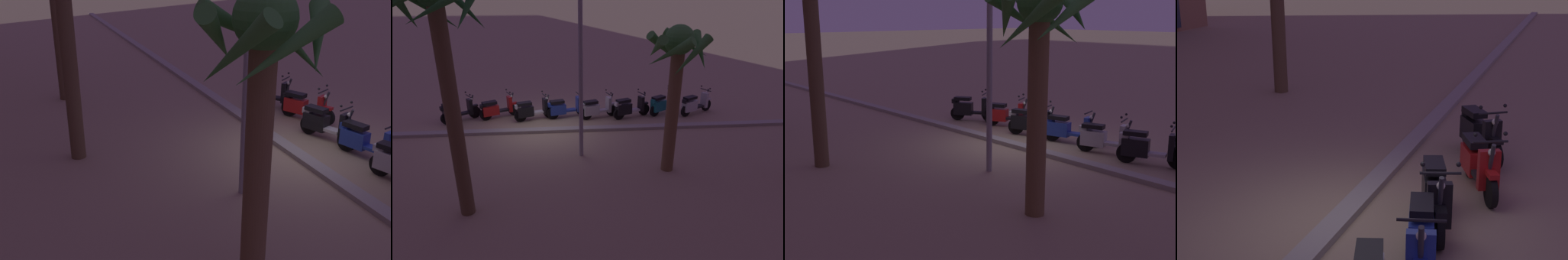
# 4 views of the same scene
# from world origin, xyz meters

# --- Properties ---
(ground_plane) EXTENTS (200.00, 200.00, 0.00)m
(ground_plane) POSITION_xyz_m (0.00, 0.00, 0.00)
(ground_plane) COLOR #9E896B
(curb_strip) EXTENTS (60.00, 0.36, 0.12)m
(curb_strip) POSITION_xyz_m (0.00, 0.20, 0.06)
(curb_strip) COLOR gray
(curb_strip) RESTS_ON ground
(scooter_silver_last_in_row) EXTENTS (1.69, 1.00, 1.17)m
(scooter_silver_last_in_row) POSITION_xyz_m (-6.69, -1.24, 0.47)
(scooter_silver_last_in_row) COLOR black
(scooter_silver_last_in_row) RESTS_ON ground
(scooter_teal_mid_centre) EXTENTS (1.56, 1.05, 1.17)m
(scooter_teal_mid_centre) POSITION_xyz_m (-5.28, -1.37, 0.47)
(scooter_teal_mid_centre) COLOR black
(scooter_teal_mid_centre) RESTS_ON ground
(scooter_black_mid_rear) EXTENTS (1.72, 0.86, 1.17)m
(scooter_black_mid_rear) POSITION_xyz_m (-3.70, -1.03, 0.47)
(scooter_black_mid_rear) COLOR black
(scooter_black_mid_rear) RESTS_ON ground
(scooter_silver_mid_front) EXTENTS (1.70, 0.79, 1.17)m
(scooter_silver_mid_front) POSITION_xyz_m (-2.30, -1.11, 0.45)
(scooter_silver_mid_front) COLOR black
(scooter_silver_mid_front) RESTS_ON ground
(scooter_blue_second_in_line) EXTENTS (1.81, 0.76, 1.04)m
(scooter_blue_second_in_line) POSITION_xyz_m (-0.91, -1.29, 0.44)
(scooter_blue_second_in_line) COLOR black
(scooter_blue_second_in_line) RESTS_ON ground
(scooter_black_tail_end) EXTENTS (1.73, 0.82, 1.17)m
(scooter_black_tail_end) POSITION_xyz_m (0.49, -1.12, 0.45)
(scooter_black_tail_end) COLOR black
(scooter_black_tail_end) RESTS_ON ground
(scooter_red_far_back) EXTENTS (1.65, 0.93, 1.17)m
(scooter_red_far_back) POSITION_xyz_m (2.00, -1.47, 0.44)
(scooter_red_far_back) COLOR black
(scooter_red_far_back) RESTS_ON ground
(scooter_black_lead_nearest) EXTENTS (1.48, 1.07, 1.17)m
(scooter_black_lead_nearest) POSITION_xyz_m (3.59, -1.19, 0.47)
(scooter_black_lead_nearest) COLOR black
(scooter_black_lead_nearest) RESTS_ON ground
(palm_tree_mid_walkway) EXTENTS (2.26, 2.27, 5.82)m
(palm_tree_mid_walkway) POSITION_xyz_m (1.75, 5.35, 4.32)
(palm_tree_mid_walkway) COLOR brown
(palm_tree_mid_walkway) RESTS_ON ground
(palm_tree_far_corner) EXTENTS (2.03, 2.05, 4.46)m
(palm_tree_far_corner) POSITION_xyz_m (-4.05, 3.54, 3.30)
(palm_tree_far_corner) COLOR brown
(palm_tree_far_corner) RESTS_ON ground
(street_lamp) EXTENTS (0.36, 0.36, 6.16)m
(street_lamp) POSITION_xyz_m (-1.40, 2.35, 3.80)
(street_lamp) COLOR #939399
(street_lamp) RESTS_ON ground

